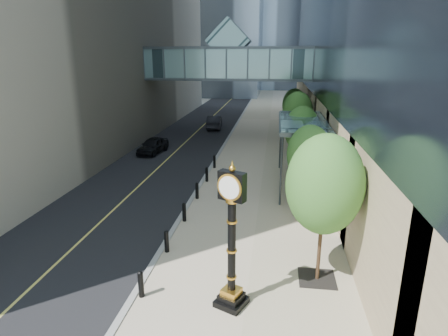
{
  "coord_description": "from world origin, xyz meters",
  "views": [
    {
      "loc": [
        1.78,
        -9.91,
        8.31
      ],
      "look_at": [
        -0.55,
        6.87,
        3.18
      ],
      "focal_mm": 30.0,
      "sensor_mm": 36.0,
      "label": 1
    }
  ],
  "objects": [
    {
      "name": "street_trees",
      "position": [
        3.6,
        15.32,
        3.57
      ],
      "size": [
        2.76,
        28.61,
        5.68
      ],
      "color": "black",
      "rests_on": "sidewalk"
    },
    {
      "name": "road",
      "position": [
        -7.0,
        40.0,
        0.01
      ],
      "size": [
        8.0,
        180.0,
        0.02
      ],
      "primitive_type": "cube",
      "color": "black",
      "rests_on": "ground"
    },
    {
      "name": "street_clock",
      "position": [
        0.52,
        1.0,
        2.23
      ],
      "size": [
        1.25,
        1.25,
        5.01
      ],
      "rotation": [
        0.0,
        0.0,
        -0.43
      ],
      "color": "black",
      "rests_on": "sidewalk"
    },
    {
      "name": "car_far",
      "position": [
        -5.34,
        33.03,
        0.77
      ],
      "size": [
        1.99,
        4.67,
        1.5
      ],
      "primitive_type": "imported",
      "rotation": [
        0.0,
        0.0,
        3.23
      ],
      "color": "black",
      "rests_on": "road"
    },
    {
      "name": "ground",
      "position": [
        0.0,
        0.0,
        0.0
      ],
      "size": [
        320.0,
        320.0,
        0.0
      ],
      "primitive_type": "plane",
      "color": "gray",
      "rests_on": "ground"
    },
    {
      "name": "entrance_canopy",
      "position": [
        3.48,
        14.0,
        4.19
      ],
      "size": [
        3.0,
        8.0,
        4.38
      ],
      "color": "#383F44",
      "rests_on": "ground"
    },
    {
      "name": "curb",
      "position": [
        -3.0,
        40.0,
        0.04
      ],
      "size": [
        0.25,
        180.0,
        0.07
      ],
      "primitive_type": "cube",
      "color": "gray",
      "rests_on": "ground"
    },
    {
      "name": "pedestrian",
      "position": [
        3.51,
        8.31,
        0.9
      ],
      "size": [
        0.7,
        0.55,
        1.68
      ],
      "primitive_type": "imported",
      "rotation": [
        0.0,
        0.0,
        2.87
      ],
      "color": "#BBB6AB",
      "rests_on": "sidewalk"
    },
    {
      "name": "car_near",
      "position": [
        -8.81,
        20.87,
        0.7
      ],
      "size": [
        2.1,
        4.16,
        1.36
      ],
      "primitive_type": "imported",
      "rotation": [
        0.0,
        0.0,
        -0.13
      ],
      "color": "black",
      "rests_on": "road"
    },
    {
      "name": "bollard_row",
      "position": [
        -2.7,
        9.0,
        0.51
      ],
      "size": [
        0.2,
        16.2,
        0.9
      ],
      "color": "black",
      "rests_on": "sidewalk"
    },
    {
      "name": "skywalk",
      "position": [
        -3.0,
        28.0,
        7.71
      ],
      "size": [
        17.0,
        4.2,
        5.8
      ],
      "color": "#486C73",
      "rests_on": "ground"
    },
    {
      "name": "sidewalk",
      "position": [
        1.0,
        40.0,
        0.03
      ],
      "size": [
        8.0,
        180.0,
        0.06
      ],
      "primitive_type": "cube",
      "color": "tan",
      "rests_on": "ground"
    }
  ]
}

